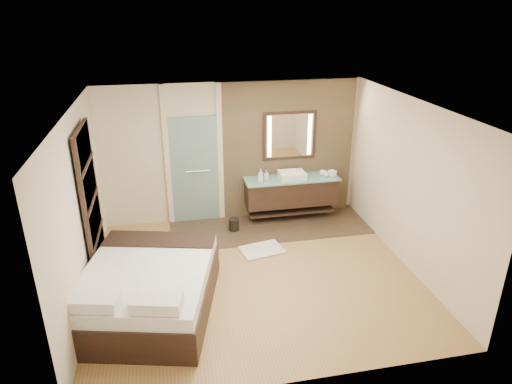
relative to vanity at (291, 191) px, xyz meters
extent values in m
plane|color=olive|center=(-1.10, -1.92, -0.58)|extent=(5.00, 5.00, 0.00)
cube|color=#32261B|center=(-0.50, -0.32, -0.57)|extent=(3.80, 1.30, 0.01)
cube|color=tan|center=(0.00, 0.29, 0.77)|extent=(2.60, 0.08, 2.70)
cube|color=black|center=(0.00, 0.00, -0.01)|extent=(1.80, 0.50, 0.50)
cube|color=black|center=(0.00, 0.00, -0.40)|extent=(1.71, 0.45, 0.04)
cube|color=#83C8BF|center=(0.00, -0.02, 0.27)|extent=(1.85, 0.55, 0.03)
cube|color=white|center=(0.00, -0.02, 0.35)|extent=(0.50, 0.38, 0.13)
cylinder|color=silver|center=(0.00, 0.17, 0.37)|extent=(0.03, 0.03, 0.18)
cylinder|color=silver|center=(0.00, 0.13, 0.45)|extent=(0.02, 0.10, 0.02)
cube|color=black|center=(0.00, 0.24, 1.07)|extent=(1.06, 0.03, 0.96)
cube|color=white|center=(0.00, 0.23, 1.07)|extent=(0.94, 0.01, 0.84)
cube|color=#F7DFB9|center=(-0.40, 0.22, 1.07)|extent=(0.07, 0.01, 0.80)
cube|color=#F7DFB9|center=(0.40, 0.22, 1.07)|extent=(0.07, 0.01, 0.80)
cube|color=#AEDDD9|center=(-1.85, 0.28, 0.47)|extent=(0.90, 0.05, 2.10)
cylinder|color=silver|center=(-1.80, 0.23, 0.47)|extent=(0.45, 0.03, 0.03)
cube|color=beige|center=(-2.35, 0.29, 0.77)|extent=(0.10, 0.08, 2.70)
cube|color=beige|center=(-1.35, 0.29, 0.77)|extent=(0.10, 0.08, 2.70)
cube|color=black|center=(-3.53, -1.32, 0.62)|extent=(0.06, 1.20, 2.40)
cube|color=#F0E6CA|center=(-3.51, -1.32, -0.21)|extent=(0.02, 1.06, 0.52)
cube|color=#F0E6CA|center=(-3.51, -1.32, 0.38)|extent=(0.02, 1.06, 0.52)
cube|color=#F0E6CA|center=(-3.51, -1.32, 0.96)|extent=(0.02, 1.06, 0.52)
cube|color=#F0E6CA|center=(-3.51, -1.32, 1.55)|extent=(0.02, 1.06, 0.52)
cube|color=black|center=(-2.75, -2.46, -0.34)|extent=(2.20, 2.52, 0.48)
cube|color=silver|center=(-2.75, -2.46, -0.01)|extent=(2.14, 2.45, 0.19)
cube|color=black|center=(-2.55, -1.67, 0.09)|extent=(1.74, 0.88, 0.04)
cube|color=silver|center=(-3.33, -3.21, 0.18)|extent=(0.66, 0.46, 0.15)
cube|color=silver|center=(-2.59, -3.39, 0.18)|extent=(0.66, 0.46, 0.15)
cube|color=silver|center=(-0.84, -1.17, -0.56)|extent=(0.80, 0.63, 0.02)
cylinder|color=black|center=(-1.20, -0.31, -0.46)|extent=(0.23, 0.23, 0.24)
cube|color=white|center=(0.82, -0.03, 0.33)|extent=(0.16, 0.16, 0.10)
imported|color=silver|center=(-0.63, -0.07, 0.41)|extent=(0.10, 0.10, 0.25)
imported|color=#B2B2B2|center=(-0.50, 0.01, 0.38)|extent=(0.10, 0.10, 0.18)
imported|color=silver|center=(0.68, -0.08, 0.35)|extent=(0.11, 0.11, 0.14)
imported|color=white|center=(0.64, 0.02, 0.33)|extent=(0.14, 0.14, 0.10)
camera|label=1|loc=(-2.33, -7.99, 3.47)|focal=32.00mm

